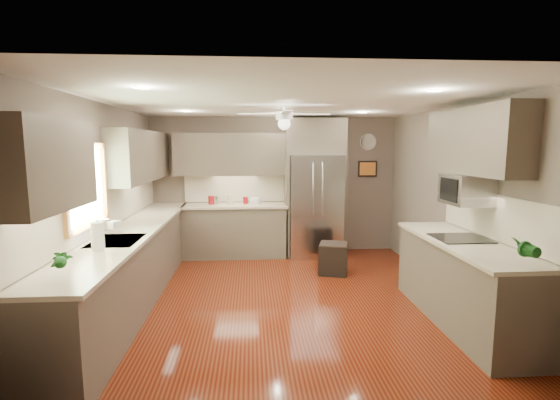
{
  "coord_description": "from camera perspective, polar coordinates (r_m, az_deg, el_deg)",
  "views": [
    {
      "loc": [
        -0.43,
        -5.0,
        1.98
      ],
      "look_at": [
        -0.03,
        0.6,
        1.23
      ],
      "focal_mm": 26.0,
      "sensor_mm": 36.0,
      "label": 1
    }
  ],
  "objects": [
    {
      "name": "floor",
      "position": [
        5.39,
        0.83,
        -13.88
      ],
      "size": [
        5.0,
        5.0,
        0.0
      ],
      "primitive_type": "plane",
      "color": "#450F09",
      "rests_on": "ground"
    },
    {
      "name": "ceiling",
      "position": [
        5.05,
        0.88,
        13.58
      ],
      "size": [
        5.0,
        5.0,
        0.0
      ],
      "primitive_type": "plane",
      "rotation": [
        3.14,
        0.0,
        0.0
      ],
      "color": "white",
      "rests_on": "ground"
    },
    {
      "name": "wall_back",
      "position": [
        7.55,
        -0.78,
        2.1
      ],
      "size": [
        4.5,
        0.0,
        4.5
      ],
      "primitive_type": "plane",
      "rotation": [
        1.57,
        0.0,
        0.0
      ],
      "color": "brown",
      "rests_on": "ground"
    },
    {
      "name": "wall_front",
      "position": [
        2.64,
        5.57,
        -8.38
      ],
      "size": [
        4.5,
        0.0,
        4.5
      ],
      "primitive_type": "plane",
      "rotation": [
        -1.57,
        0.0,
        0.0
      ],
      "color": "brown",
      "rests_on": "ground"
    },
    {
      "name": "wall_left",
      "position": [
        5.37,
        -23.83,
        -0.81
      ],
      "size": [
        0.0,
        5.0,
        5.0
      ],
      "primitive_type": "plane",
      "rotation": [
        1.57,
        0.0,
        1.57
      ],
      "color": "brown",
      "rests_on": "ground"
    },
    {
      "name": "wall_right",
      "position": [
        5.72,
        23.93,
        -0.33
      ],
      "size": [
        0.0,
        5.0,
        5.0
      ],
      "primitive_type": "plane",
      "rotation": [
        1.57,
        0.0,
        -1.57
      ],
      "color": "brown",
      "rests_on": "ground"
    },
    {
      "name": "canister_a",
      "position": [
        7.31,
        -9.69,
        -0.01
      ],
      "size": [
        0.11,
        0.11,
        0.15
      ],
      "primitive_type": "cylinder",
      "rotation": [
        0.0,
        0.0,
        0.21
      ],
      "color": "maroon",
      "rests_on": "back_run"
    },
    {
      "name": "canister_b",
      "position": [
        7.33,
        -9.03,
        -0.05
      ],
      "size": [
        0.11,
        0.11,
        0.16
      ],
      "primitive_type": "cylinder",
      "rotation": [
        0.0,
        0.0,
        -0.1
      ],
      "color": "silver",
      "rests_on": "back_run"
    },
    {
      "name": "canister_c",
      "position": [
        7.27,
        -7.07,
        0.08
      ],
      "size": [
        0.13,
        0.13,
        0.18
      ],
      "primitive_type": "cylinder",
      "rotation": [
        0.0,
        0.0,
        0.27
      ],
      "color": "beige",
      "rests_on": "back_run"
    },
    {
      "name": "canister_d",
      "position": [
        7.32,
        -4.89,
        -0.08
      ],
      "size": [
        0.11,
        0.11,
        0.13
      ],
      "primitive_type": "cylinder",
      "rotation": [
        0.0,
        0.0,
        -0.41
      ],
      "color": "maroon",
      "rests_on": "back_run"
    },
    {
      "name": "soap_bottle",
      "position": [
        5.28,
        -22.26,
        -3.18
      ],
      "size": [
        0.12,
        0.12,
        0.2
      ],
      "primitive_type": "imported",
      "rotation": [
        0.0,
        0.0,
        -0.38
      ],
      "color": "white",
      "rests_on": "left_run"
    },
    {
      "name": "potted_plant_left",
      "position": [
        3.65,
        -28.68,
        -7.4
      ],
      "size": [
        0.18,
        0.15,
        0.3
      ],
      "primitive_type": "imported",
      "rotation": [
        0.0,
        0.0,
        0.29
      ],
      "color": "#18541B",
      "rests_on": "left_run"
    },
    {
      "name": "potted_plant_right",
      "position": [
        4.11,
        31.05,
        -5.8
      ],
      "size": [
        0.19,
        0.16,
        0.32
      ],
      "primitive_type": "imported",
      "rotation": [
        0.0,
        0.0,
        0.12
      ],
      "color": "#18541B",
      "rests_on": "right_run"
    },
    {
      "name": "bowl",
      "position": [
        7.25,
        -3.49,
        -0.41
      ],
      "size": [
        0.21,
        0.21,
        0.05
      ],
      "primitive_type": "imported",
      "rotation": [
        0.0,
        0.0,
        -0.02
      ],
      "color": "beige",
      "rests_on": "back_run"
    },
    {
      "name": "left_run",
      "position": [
        5.57,
        -19.99,
        -8.38
      ],
      "size": [
        0.65,
        4.7,
        1.45
      ],
      "color": "brown",
      "rests_on": "ground"
    },
    {
      "name": "back_run",
      "position": [
        7.36,
        -6.29,
        -4.12
      ],
      "size": [
        1.85,
        0.65,
        1.45
      ],
      "color": "brown",
      "rests_on": "ground"
    },
    {
      "name": "uppers",
      "position": [
        5.72,
        -7.22,
        6.52
      ],
      "size": [
        4.5,
        4.7,
        0.95
      ],
      "color": "brown",
      "rests_on": "wall_left"
    },
    {
      "name": "window",
      "position": [
        4.86,
        -25.66,
        1.84
      ],
      "size": [
        0.05,
        1.12,
        0.92
      ],
      "color": "#BFF2B2",
      "rests_on": "wall_left"
    },
    {
      "name": "sink",
      "position": [
        4.86,
        -22.04,
        -5.65
      ],
      "size": [
        0.5,
        0.7,
        0.32
      ],
      "color": "silver",
      "rests_on": "left_run"
    },
    {
      "name": "refrigerator",
      "position": [
        7.29,
        4.88,
        1.39
      ],
      "size": [
        1.06,
        0.75,
        2.45
      ],
      "color": "silver",
      "rests_on": "ground"
    },
    {
      "name": "right_run",
      "position": [
        5.04,
        24.49,
        -10.28
      ],
      "size": [
        0.7,
        2.2,
        1.45
      ],
      "color": "brown",
      "rests_on": "ground"
    },
    {
      "name": "microwave",
      "position": [
        5.11,
        24.72,
        1.35
      ],
      "size": [
        0.43,
        0.55,
        0.34
      ],
      "color": "silver",
      "rests_on": "wall_right"
    },
    {
      "name": "ceiling_fan",
      "position": [
        5.33,
        0.59,
        11.45
      ],
      "size": [
        1.18,
        1.18,
        0.32
      ],
      "color": "white",
      "rests_on": "ceiling"
    },
    {
      "name": "recessed_lights",
      "position": [
        5.44,
        0.08,
        13.09
      ],
      "size": [
        2.84,
        3.14,
        0.01
      ],
      "color": "white",
      "rests_on": "ceiling"
    },
    {
      "name": "wall_clock",
      "position": [
        7.79,
        12.3,
        7.99
      ],
      "size": [
        0.3,
        0.03,
        0.3
      ],
      "color": "white",
      "rests_on": "wall_back"
    },
    {
      "name": "framed_print",
      "position": [
        7.8,
        12.21,
        4.32
      ],
      "size": [
        0.36,
        0.03,
        0.3
      ],
      "color": "black",
      "rests_on": "wall_back"
    },
    {
      "name": "stool",
      "position": [
        6.43,
        7.5,
        -8.13
      ],
      "size": [
        0.52,
        0.52,
        0.49
      ],
      "color": "black",
      "rests_on": "ground"
    },
    {
      "name": "paper_towel",
      "position": [
        4.44,
        -24.26,
        -4.7
      ],
      "size": [
        0.12,
        0.12,
        0.31
      ],
      "color": "white",
      "rests_on": "left_run"
    }
  ]
}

